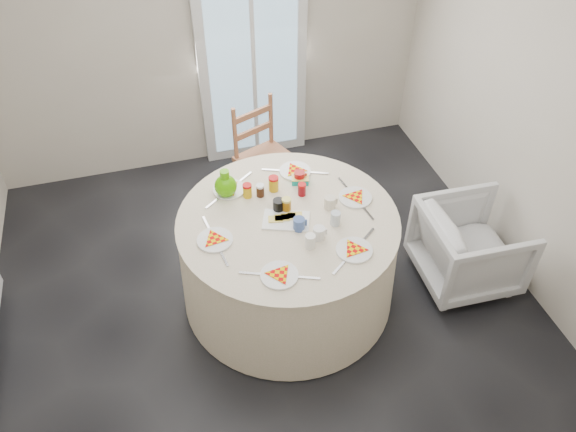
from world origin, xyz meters
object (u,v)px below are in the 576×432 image
object	(u,v)px
green_pitcher	(226,184)
table	(288,259)
wooden_chair	(267,161)
armchair	(471,241)

from	to	relation	value
green_pitcher	table	bearing A→B (deg)	-65.58
wooden_chair	armchair	distance (m)	1.81
armchair	green_pitcher	xyz separation A→B (m)	(-1.73, 0.59, 0.48)
table	wooden_chair	size ratio (longest dim) A/B	1.61
armchair	green_pitcher	bearing A→B (deg)	73.58
wooden_chair	table	bearing A→B (deg)	-119.05
table	armchair	xyz separation A→B (m)	(1.37, -0.22, 0.02)
table	green_pitcher	distance (m)	0.71
wooden_chair	armchair	world-z (taller)	wooden_chair
table	wooden_chair	bearing A→B (deg)	83.62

